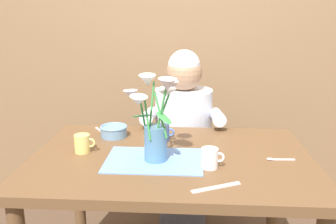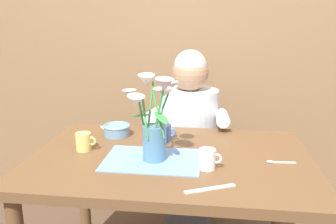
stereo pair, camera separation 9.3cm
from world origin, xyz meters
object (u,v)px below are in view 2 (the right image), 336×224
object	(u,v)px
seated_person	(189,144)
ceramic_mug	(207,159)
dinner_knife	(210,189)
coffee_cup	(164,133)
ceramic_bowl	(117,130)
tea_cup	(84,142)
flower_vase	(154,117)

from	to	relation	value
seated_person	ceramic_mug	world-z (taller)	seated_person
seated_person	dinner_knife	bearing A→B (deg)	-78.79
coffee_cup	ceramic_bowl	bearing A→B (deg)	169.10
ceramic_bowl	tea_cup	size ratio (longest dim) A/B	1.46
ceramic_bowl	coffee_cup	xyz separation A→B (m)	(0.25, -0.05, 0.01)
dinner_knife	flower_vase	bearing A→B (deg)	110.66
seated_person	ceramic_mug	bearing A→B (deg)	-77.88
coffee_cup	ceramic_mug	xyz separation A→B (m)	(0.21, -0.29, 0.00)
tea_cup	seated_person	bearing A→B (deg)	54.42
seated_person	tea_cup	world-z (taller)	seated_person
flower_vase	ceramic_bowl	size ratio (longest dim) A/B	2.66
coffee_cup	ceramic_mug	distance (m)	0.36
seated_person	dinner_knife	world-z (taller)	seated_person
seated_person	flower_vase	world-z (taller)	seated_person
seated_person	tea_cup	distance (m)	0.77
seated_person	ceramic_bowl	distance (m)	0.56
ceramic_bowl	coffee_cup	bearing A→B (deg)	-10.90
seated_person	ceramic_bowl	world-z (taller)	seated_person
ceramic_bowl	dinner_knife	distance (m)	0.70
seated_person	ceramic_mug	xyz separation A→B (m)	(0.12, -0.73, 0.22)
dinner_knife	seated_person	bearing A→B (deg)	73.46
coffee_cup	flower_vase	bearing A→B (deg)	-91.59
dinner_knife	tea_cup	bearing A→B (deg)	126.93
coffee_cup	tea_cup	bearing A→B (deg)	-154.01
tea_cup	dinner_knife	bearing A→B (deg)	-28.15
seated_person	coffee_cup	world-z (taller)	seated_person
seated_person	coffee_cup	size ratio (longest dim) A/B	12.20
dinner_knife	ceramic_mug	distance (m)	0.18
ceramic_bowl	tea_cup	bearing A→B (deg)	-113.54
ceramic_bowl	dinner_knife	bearing A→B (deg)	-47.53
flower_vase	tea_cup	world-z (taller)	flower_vase
dinner_knife	ceramic_mug	size ratio (longest dim) A/B	2.04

